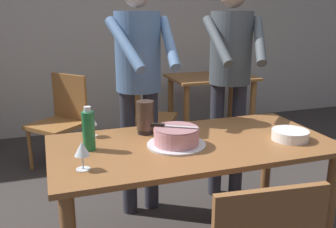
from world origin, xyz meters
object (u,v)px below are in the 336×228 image
(background_chair_0, at_px, (145,112))
(background_chair_1, at_px, (61,117))
(plate_stack, at_px, (290,135))
(background_table, at_px, (211,89))
(main_dining_table, at_px, (192,160))
(wine_glass_near, at_px, (82,150))
(cake_on_platter, at_px, (176,137))
(wine_glass_far, at_px, (91,120))
(person_standing_beside, at_px, (230,68))
(person_cutting_cake, at_px, (139,73))
(water_bottle, at_px, (89,130))
(cake_knife, at_px, (164,126))
(hurricane_lamp, at_px, (145,117))

(background_chair_0, relative_size, background_chair_1, 1.00)
(plate_stack, bearing_deg, background_table, 76.64)
(main_dining_table, relative_size, wine_glass_near, 11.51)
(cake_on_platter, height_order, wine_glass_far, wine_glass_far)
(background_chair_1, bearing_deg, cake_on_platter, -72.19)
(background_chair_1, bearing_deg, person_standing_beside, -40.82)
(cake_on_platter, xyz_separation_m, person_cutting_cake, (-0.05, 0.64, 0.27))
(wine_glass_far, relative_size, background_chair_1, 0.16)
(water_bottle, distance_m, background_chair_0, 1.79)
(person_cutting_cake, height_order, background_chair_0, person_cutting_cake)
(plate_stack, xyz_separation_m, person_cutting_cake, (-0.74, 0.77, 0.30))
(wine_glass_near, distance_m, water_bottle, 0.27)
(wine_glass_near, relative_size, water_bottle, 0.58)
(main_dining_table, distance_m, water_bottle, 0.64)
(water_bottle, distance_m, person_standing_beside, 1.32)
(wine_glass_near, xyz_separation_m, person_cutting_cake, (0.50, 0.81, 0.22))
(cake_knife, distance_m, person_standing_beside, 1.01)
(wine_glass_near, xyz_separation_m, background_table, (1.77, 2.31, -0.28))
(cake_knife, relative_size, wine_glass_near, 1.68)
(plate_stack, bearing_deg, person_cutting_cake, 133.92)
(main_dining_table, height_order, person_cutting_cake, person_cutting_cake)
(main_dining_table, bearing_deg, background_table, 62.32)
(background_chair_0, distance_m, background_chair_1, 0.83)
(plate_stack, relative_size, background_table, 0.22)
(cake_knife, bearing_deg, water_bottle, 172.51)
(background_chair_0, bearing_deg, hurricane_lamp, -105.00)
(main_dining_table, relative_size, cake_knife, 6.83)
(hurricane_lamp, bearing_deg, background_chair_0, 75.00)
(background_table, distance_m, background_chair_1, 1.83)
(plate_stack, xyz_separation_m, water_bottle, (-1.17, 0.21, 0.08))
(water_bottle, distance_m, hurricane_lamp, 0.41)
(hurricane_lamp, bearing_deg, background_table, 54.49)
(plate_stack, relative_size, background_chair_0, 0.24)
(plate_stack, height_order, wine_glass_near, wine_glass_near)
(cake_knife, distance_m, wine_glass_near, 0.53)
(person_standing_beside, bearing_deg, background_chair_0, 112.95)
(person_standing_beside, distance_m, background_table, 1.64)
(water_bottle, relative_size, person_cutting_cake, 0.15)
(water_bottle, height_order, background_table, water_bottle)
(main_dining_table, distance_m, person_cutting_cake, 0.78)
(cake_on_platter, relative_size, background_chair_0, 0.38)
(cake_knife, height_order, wine_glass_near, wine_glass_near)
(cake_knife, xyz_separation_m, person_standing_beside, (0.75, 0.64, 0.21))
(background_table, bearing_deg, person_standing_beside, -110.05)
(wine_glass_near, relative_size, background_table, 0.14)
(cake_on_platter, relative_size, water_bottle, 1.36)
(wine_glass_far, bearing_deg, water_bottle, -100.38)
(wine_glass_near, bearing_deg, background_chair_1, 90.50)
(person_standing_beside, bearing_deg, wine_glass_near, -145.68)
(hurricane_lamp, height_order, background_table, hurricane_lamp)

